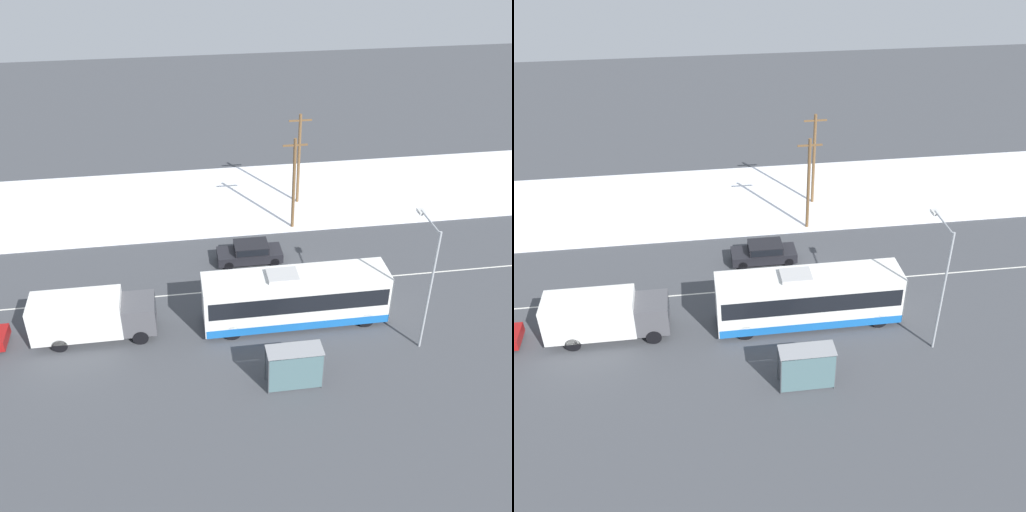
% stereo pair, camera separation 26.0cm
% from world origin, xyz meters
% --- Properties ---
extents(ground_plane, '(120.00, 120.00, 0.00)m').
position_xyz_m(ground_plane, '(0.00, 0.00, 0.00)').
color(ground_plane, '#424449').
extents(snow_lot, '(80.00, 12.17, 0.12)m').
position_xyz_m(snow_lot, '(0.00, 12.85, 0.06)').
color(snow_lot, white).
rests_on(snow_lot, ground_plane).
extents(lane_marking_center, '(60.00, 0.12, 0.00)m').
position_xyz_m(lane_marking_center, '(0.00, 0.00, 0.00)').
color(lane_marking_center, silver).
rests_on(lane_marking_center, ground_plane).
extents(city_bus, '(11.05, 2.57, 3.54)m').
position_xyz_m(city_bus, '(-1.56, -3.71, 1.72)').
color(city_bus, white).
rests_on(city_bus, ground_plane).
extents(box_truck, '(7.06, 2.30, 2.81)m').
position_xyz_m(box_truck, '(-13.55, -3.44, 1.57)').
color(box_truck, silver).
rests_on(box_truck, ground_plane).
extents(sedan_car, '(4.51, 1.80, 1.46)m').
position_xyz_m(sedan_car, '(-3.33, 3.22, 0.80)').
color(sedan_car, black).
rests_on(sedan_car, ground_plane).
extents(pedestrian_at_stop, '(0.56, 0.25, 1.56)m').
position_xyz_m(pedestrian_at_stop, '(-3.47, -7.73, 0.96)').
color(pedestrian_at_stop, '#23232D').
rests_on(pedestrian_at_stop, ground_plane).
extents(bus_shelter, '(2.95, 1.20, 2.40)m').
position_xyz_m(bus_shelter, '(-2.71, -9.22, 1.68)').
color(bus_shelter, gray).
rests_on(bus_shelter, ground_plane).
extents(streetlamp, '(0.36, 2.96, 7.67)m').
position_xyz_m(streetlamp, '(5.11, -6.49, 4.86)').
color(streetlamp, '#9EA3A8').
rests_on(streetlamp, ground_plane).
extents(utility_pole_roadside, '(1.80, 0.24, 7.26)m').
position_xyz_m(utility_pole_roadside, '(0.53, 7.44, 3.81)').
color(utility_pole_roadside, brown).
rests_on(utility_pole_roadside, ground_plane).
extents(utility_pole_snowlot, '(1.80, 0.24, 7.58)m').
position_xyz_m(utility_pole_snowlot, '(1.75, 11.46, 3.97)').
color(utility_pole_snowlot, brown).
rests_on(utility_pole_snowlot, ground_plane).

